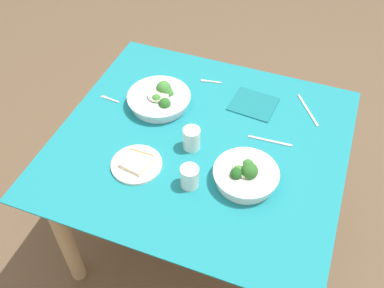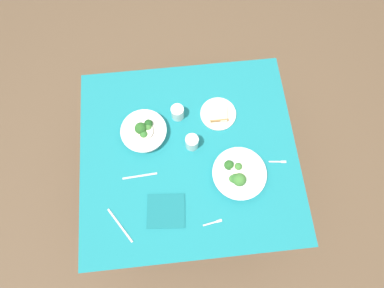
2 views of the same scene
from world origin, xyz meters
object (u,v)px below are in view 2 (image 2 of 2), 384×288
at_px(fork_by_far_bowl, 213,223).
at_px(fork_by_near_bowl, 278,162).
at_px(broccoli_bowl_near, 238,174).
at_px(table_knife_left, 120,225).
at_px(broccoli_bowl_far, 144,131).
at_px(water_glass_side, 192,142).
at_px(table_knife_right, 140,176).
at_px(napkin_folded_upper, 166,211).
at_px(bread_side_plate, 218,114).
at_px(water_glass_center, 178,113).

xyz_separation_m(fork_by_far_bowl, fork_by_near_bowl, (0.39, 0.28, 0.00)).
bearing_deg(broccoli_bowl_near, table_knife_left, -162.93).
relative_size(broccoli_bowl_far, fork_by_near_bowl, 2.63).
relative_size(water_glass_side, fork_by_far_bowl, 0.97).
xyz_separation_m(table_knife_right, napkin_folded_upper, (0.12, -0.19, 0.00)).
distance_m(bread_side_plate, fork_by_far_bowl, 0.60).
xyz_separation_m(bread_side_plate, water_glass_side, (-0.17, -0.17, 0.04)).
relative_size(bread_side_plate, table_knife_right, 1.09).
height_order(water_glass_side, table_knife_right, water_glass_side).
height_order(table_knife_right, napkin_folded_upper, napkin_folded_upper).
bearing_deg(napkin_folded_upper, fork_by_near_bowl, 17.57).
height_order(bread_side_plate, water_glass_center, water_glass_center).
distance_m(bread_side_plate, napkin_folded_upper, 0.60).
bearing_deg(table_knife_left, fork_by_far_bowl, -128.39).
bearing_deg(broccoli_bowl_near, fork_by_near_bowl, 12.70).
height_order(fork_by_near_bowl, table_knife_left, same).
xyz_separation_m(broccoli_bowl_near, bread_side_plate, (-0.06, 0.36, -0.02)).
bearing_deg(water_glass_side, broccoli_bowl_near, -40.97).
bearing_deg(table_knife_left, broccoli_bowl_far, -51.69).
xyz_separation_m(broccoli_bowl_near, water_glass_side, (-0.22, 0.19, 0.02)).
distance_m(water_glass_center, fork_by_near_bowl, 0.61).
bearing_deg(napkin_folded_upper, bread_side_plate, 56.52).
xyz_separation_m(broccoli_bowl_near, napkin_folded_upper, (-0.39, -0.14, -0.03)).
distance_m(broccoli_bowl_near, water_glass_side, 0.29).
height_order(broccoli_bowl_near, bread_side_plate, broccoli_bowl_near).
distance_m(water_glass_side, fork_by_far_bowl, 0.43).
bearing_deg(broccoli_bowl_near, water_glass_center, 127.09).
height_order(fork_by_far_bowl, fork_by_near_bowl, same).
height_order(table_knife_left, table_knife_right, same).
relative_size(fork_by_far_bowl, fork_by_near_bowl, 1.05).
distance_m(water_glass_side, table_knife_right, 0.33).
relative_size(bread_side_plate, fork_by_far_bowl, 2.02).
distance_m(fork_by_far_bowl, fork_by_near_bowl, 0.48).
distance_m(water_glass_side, fork_by_near_bowl, 0.47).
xyz_separation_m(water_glass_side, napkin_folded_upper, (-0.17, -0.34, -0.05)).
relative_size(broccoli_bowl_far, water_glass_side, 2.56).
relative_size(water_glass_center, fork_by_far_bowl, 0.91).
height_order(water_glass_side, table_knife_left, water_glass_side).
bearing_deg(water_glass_center, napkin_folded_upper, -101.62).
distance_m(water_glass_center, table_knife_left, 0.66).
relative_size(broccoli_bowl_far, broccoli_bowl_near, 0.88).
height_order(water_glass_center, fork_by_far_bowl, water_glass_center).
relative_size(bread_side_plate, napkin_folded_upper, 1.04).
height_order(broccoli_bowl_near, fork_by_far_bowl, broccoli_bowl_near).
distance_m(broccoli_bowl_near, napkin_folded_upper, 0.42).
xyz_separation_m(broccoli_bowl_near, table_knife_left, (-0.62, -0.19, -0.03)).
relative_size(fork_by_near_bowl, table_knife_right, 0.51).
relative_size(fork_by_far_bowl, napkin_folded_upper, 0.52).
bearing_deg(water_glass_center, broccoli_bowl_far, -155.03).
distance_m(broccoli_bowl_far, water_glass_center, 0.21).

